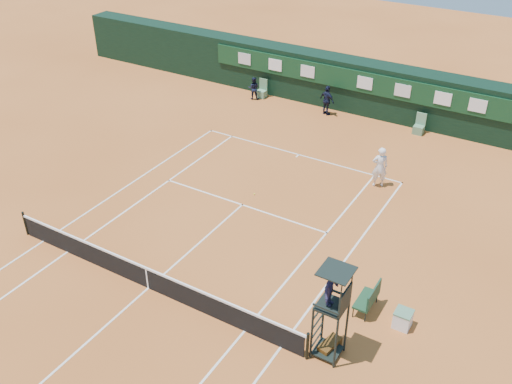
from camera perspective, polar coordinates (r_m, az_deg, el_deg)
ground at (r=21.32m, az=-10.69°, el=-9.42°), size 90.00×90.00×0.00m
court_lines at (r=21.31m, az=-10.69°, el=-9.40°), size 11.05×23.85×0.01m
tennis_net at (r=20.99m, az=-10.83°, el=-8.37°), size 12.90×0.10×1.10m
back_wall at (r=34.56m, az=9.71°, el=10.53°), size 40.00×1.65×3.00m
linesman_chair_left at (r=36.15m, az=0.59°, el=9.94°), size 0.55×0.50×1.15m
linesman_chair_right at (r=32.69m, az=15.97°, el=6.16°), size 0.55×0.50×1.15m
umpire_chair at (r=17.17m, az=7.63°, el=-10.19°), size 0.96×0.95×3.42m
player_bench at (r=20.07m, az=11.27°, el=-10.33°), size 0.56×1.20×1.10m
tennis_bag at (r=18.90m, az=7.37°, el=-15.02°), size 0.53×0.92×0.33m
cooler at (r=19.96m, az=14.47°, el=-12.19°), size 0.57×0.57×0.65m
tennis_ball at (r=26.02m, az=-0.17°, el=-0.20°), size 0.07×0.07×0.07m
player at (r=26.83m, az=12.27°, el=2.46°), size 0.87×0.79×2.00m
ball_kid_left at (r=35.73m, az=-0.24°, el=10.34°), size 0.84×0.76×1.41m
ball_kid_right at (r=33.76m, az=7.11°, el=9.07°), size 1.12×0.74×1.76m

